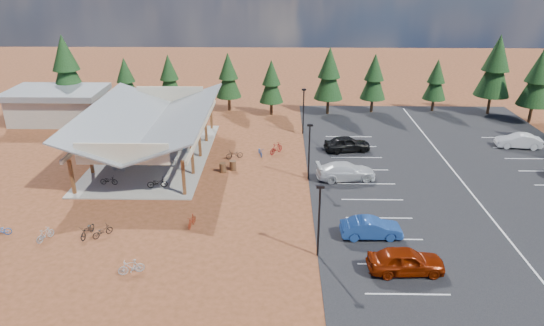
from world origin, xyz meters
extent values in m
plane|color=#5B3117|center=(0.00, 0.00, 0.00)|extent=(140.00, 140.00, 0.00)
cube|color=black|center=(18.50, 3.00, 0.02)|extent=(27.00, 44.00, 0.04)
cube|color=gray|center=(-10.00, 7.00, 0.05)|extent=(10.60, 18.60, 0.10)
cube|color=#562F18|center=(-14.60, -1.40, 1.60)|extent=(0.25, 0.25, 3.00)
cube|color=#562F18|center=(-14.60, 2.80, 1.60)|extent=(0.25, 0.25, 3.00)
cube|color=#562F18|center=(-14.60, 7.00, 1.60)|extent=(0.25, 0.25, 3.00)
cube|color=#562F18|center=(-14.60, 11.20, 1.60)|extent=(0.25, 0.25, 3.00)
cube|color=#562F18|center=(-14.60, 15.40, 1.60)|extent=(0.25, 0.25, 3.00)
cube|color=#562F18|center=(-5.40, -1.40, 1.60)|extent=(0.25, 0.25, 3.00)
cube|color=#562F18|center=(-5.40, 2.80, 1.60)|extent=(0.25, 0.25, 3.00)
cube|color=#562F18|center=(-5.40, 7.00, 1.60)|extent=(0.25, 0.25, 3.00)
cube|color=#562F18|center=(-5.40, 11.20, 1.60)|extent=(0.25, 0.25, 3.00)
cube|color=#562F18|center=(-5.40, 15.40, 1.60)|extent=(0.25, 0.25, 3.00)
cube|color=beige|center=(-15.00, 7.00, 3.10)|extent=(0.22, 18.00, 0.35)
cube|color=beige|center=(-5.00, 7.00, 3.10)|extent=(0.22, 18.00, 0.35)
cube|color=slate|center=(-12.90, 7.00, 4.00)|extent=(5.85, 19.40, 2.13)
cube|color=slate|center=(-7.10, 7.00, 4.00)|extent=(5.85, 19.40, 2.13)
cube|color=beige|center=(-10.00, -2.00, 3.90)|extent=(7.50, 0.15, 1.80)
cube|color=beige|center=(-10.00, 16.00, 3.90)|extent=(7.50, 0.15, 1.80)
cube|color=#ADA593|center=(-24.00, 18.00, 1.60)|extent=(10.00, 6.00, 3.20)
cube|color=slate|center=(-24.00, 18.00, 3.55)|extent=(11.00, 7.00, 0.70)
cylinder|color=black|center=(5.00, -10.00, 2.50)|extent=(0.14, 0.14, 5.00)
cube|color=black|center=(5.00, -10.00, 5.05)|extent=(0.50, 0.25, 0.18)
cylinder|color=black|center=(5.00, 2.00, 2.50)|extent=(0.14, 0.14, 5.00)
cube|color=black|center=(5.00, 2.00, 5.05)|extent=(0.50, 0.25, 0.18)
cylinder|color=black|center=(5.00, 14.00, 2.50)|extent=(0.14, 0.14, 5.00)
cube|color=black|center=(5.00, 14.00, 5.05)|extent=(0.50, 0.25, 0.18)
cylinder|color=#4F321C|center=(-2.77, 3.32, 0.45)|extent=(0.60, 0.60, 0.90)
cylinder|color=#4F321C|center=(-1.89, 3.86, 0.45)|extent=(0.60, 0.60, 0.90)
cylinder|color=#382314|center=(-23.77, 21.39, 1.19)|extent=(0.36, 0.36, 2.38)
cone|color=black|center=(-23.77, 21.39, 5.23)|extent=(4.19, 4.19, 5.71)
cone|color=black|center=(-23.77, 21.39, 7.61)|extent=(3.23, 3.23, 4.28)
cylinder|color=#382314|center=(-16.86, 22.13, 0.84)|extent=(0.36, 0.36, 1.68)
cone|color=black|center=(-16.86, 22.13, 3.69)|extent=(2.95, 2.95, 4.02)
cone|color=black|center=(-16.86, 22.13, 5.37)|extent=(2.28, 2.28, 3.02)
cylinder|color=#382314|center=(-11.56, 22.87, 0.87)|extent=(0.36, 0.36, 1.74)
cone|color=black|center=(-11.56, 22.87, 3.82)|extent=(3.06, 3.06, 4.17)
cone|color=black|center=(-11.56, 22.87, 5.56)|extent=(2.36, 2.36, 3.13)
cylinder|color=#382314|center=(-4.09, 22.79, 0.90)|extent=(0.36, 0.36, 1.80)
cone|color=black|center=(-4.09, 22.79, 3.97)|extent=(3.18, 3.18, 4.33)
cone|color=black|center=(-4.09, 22.79, 5.77)|extent=(2.45, 2.45, 3.25)
cylinder|color=#382314|center=(1.35, 21.03, 0.84)|extent=(0.36, 0.36, 1.68)
cone|color=black|center=(1.35, 21.03, 3.69)|extent=(2.95, 2.95, 4.03)
cone|color=black|center=(1.35, 21.03, 5.37)|extent=(2.28, 2.28, 3.02)
cylinder|color=#382314|center=(8.39, 21.49, 1.02)|extent=(0.36, 0.36, 2.03)
cone|color=black|center=(8.39, 21.49, 4.47)|extent=(3.58, 3.58, 4.88)
cone|color=black|center=(8.39, 21.49, 6.50)|extent=(2.76, 2.76, 3.66)
cylinder|color=#382314|center=(14.05, 22.34, 0.91)|extent=(0.36, 0.36, 1.81)
cone|color=black|center=(14.05, 22.34, 3.98)|extent=(3.19, 3.19, 4.35)
cone|color=black|center=(14.05, 22.34, 5.80)|extent=(2.46, 2.46, 3.26)
cylinder|color=#382314|center=(21.91, 22.87, 0.82)|extent=(0.36, 0.36, 1.63)
cone|color=black|center=(21.91, 22.87, 3.59)|extent=(2.88, 2.88, 3.92)
cone|color=black|center=(21.91, 22.87, 5.23)|extent=(2.22, 2.22, 2.94)
cylinder|color=#382314|center=(28.56, 21.86, 1.20)|extent=(0.36, 0.36, 2.40)
cone|color=black|center=(28.56, 21.86, 5.27)|extent=(4.22, 4.22, 5.75)
cone|color=black|center=(28.56, 21.86, 7.66)|extent=(3.26, 3.26, 4.31)
cylinder|color=#382314|center=(32.18, 18.55, 1.06)|extent=(0.36, 0.36, 2.12)
cone|color=black|center=(32.18, 18.55, 4.67)|extent=(3.74, 3.74, 5.09)
cone|color=black|center=(32.18, 18.55, 6.79)|extent=(2.89, 2.89, 3.82)
imported|color=black|center=(-12.27, 0.31, 0.50)|extent=(1.53, 0.59, 0.79)
imported|color=gray|center=(-12.39, 3.23, 0.54)|extent=(1.53, 0.85, 0.88)
imported|color=navy|center=(-12.63, 7.66, 0.53)|extent=(1.70, 0.74, 0.87)
imported|color=maroon|center=(-12.22, 11.35, 0.62)|extent=(1.78, 0.96, 1.03)
imported|color=black|center=(-7.94, -0.18, 0.55)|extent=(1.78, 0.86, 0.90)
imported|color=gray|center=(-8.15, 4.44, 0.65)|extent=(1.87, 0.74, 1.09)
imported|color=#164E92|center=(-6.97, 8.73, 0.53)|extent=(1.64, 0.62, 0.85)
imported|color=maroon|center=(-7.59, 12.68, 0.66)|extent=(1.93, 0.95, 1.11)
imported|color=black|center=(-11.07, -7.90, 0.48)|extent=(0.88, 1.88, 0.95)
imported|color=#93969B|center=(-13.84, -8.46, 0.45)|extent=(1.01, 1.55, 0.90)
imported|color=maroon|center=(-3.95, -6.38, 0.45)|extent=(0.69, 1.54, 0.89)
imported|color=black|center=(-10.02, -7.89, 0.41)|extent=(1.43, 1.51, 0.81)
imported|color=#A0A1A8|center=(-6.73, -12.22, 0.49)|extent=(1.69, 1.00, 0.98)
imported|color=#1B4397|center=(0.51, 7.44, 0.42)|extent=(0.92, 1.68, 0.84)
imported|color=maroon|center=(2.08, 8.04, 0.55)|extent=(1.57, 1.73, 1.10)
imported|color=black|center=(-1.99, 6.61, 0.45)|extent=(1.80, 1.15, 0.89)
imported|color=#771B03|center=(10.33, -11.76, 0.85)|extent=(4.83, 2.11, 1.62)
imported|color=#204693|center=(8.89, -7.70, 0.75)|extent=(4.33, 1.62, 1.41)
imported|color=silver|center=(8.31, 1.99, 0.80)|extent=(5.41, 2.66, 1.51)
imported|color=black|center=(9.26, 8.73, 0.83)|extent=(4.87, 2.60, 1.57)
imported|color=white|center=(27.04, 10.03, 0.77)|extent=(4.57, 2.09, 1.45)
camera|label=1|loc=(2.48, -37.17, 18.20)|focal=32.00mm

